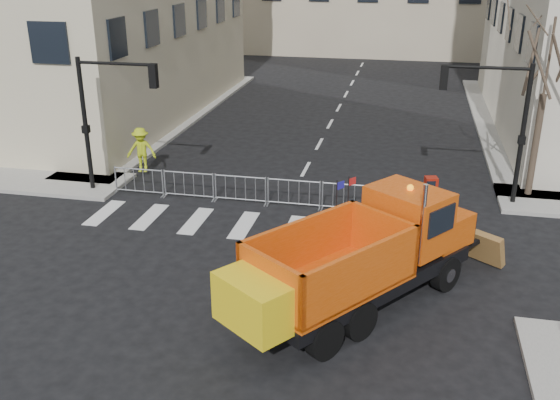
% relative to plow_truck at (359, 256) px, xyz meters
% --- Properties ---
extents(ground, '(120.00, 120.00, 0.00)m').
position_rel_plow_truck_xyz_m(ground, '(-3.36, -0.79, -1.59)').
color(ground, black).
rests_on(ground, ground).
extents(sidewalk_back, '(64.00, 5.00, 0.15)m').
position_rel_plow_truck_xyz_m(sidewalk_back, '(-3.36, 7.71, -1.51)').
color(sidewalk_back, gray).
rests_on(sidewalk_back, ground).
extents(traffic_light_left, '(0.18, 0.18, 5.40)m').
position_rel_plow_truck_xyz_m(traffic_light_left, '(-11.36, 6.71, 1.11)').
color(traffic_light_left, black).
rests_on(traffic_light_left, ground).
extents(traffic_light_right, '(0.18, 0.18, 5.40)m').
position_rel_plow_truck_xyz_m(traffic_light_right, '(5.14, 8.71, 1.11)').
color(traffic_light_right, black).
rests_on(traffic_light_right, ground).
extents(crowd_barriers, '(12.60, 0.60, 1.10)m').
position_rel_plow_truck_xyz_m(crowd_barriers, '(-4.11, 6.81, -1.04)').
color(crowd_barriers, '#9EA0A5').
rests_on(crowd_barriers, ground).
extents(street_tree, '(3.00, 3.00, 7.50)m').
position_rel_plow_truck_xyz_m(street_tree, '(5.84, 9.71, 2.16)').
color(street_tree, '#382B21').
rests_on(street_tree, ground).
extents(plow_truck, '(7.46, 8.85, 3.58)m').
position_rel_plow_truck_xyz_m(plow_truck, '(0.00, 0.00, 0.00)').
color(plow_truck, black).
rests_on(plow_truck, ground).
extents(cop_a, '(0.83, 0.80, 1.91)m').
position_rel_plow_truck_xyz_m(cop_a, '(1.70, 3.13, -0.63)').
color(cop_a, black).
rests_on(cop_a, ground).
extents(cop_b, '(1.18, 1.11, 1.94)m').
position_rel_plow_truck_xyz_m(cop_b, '(2.04, 3.43, -0.62)').
color(cop_b, black).
rests_on(cop_b, ground).
extents(cop_c, '(0.98, 1.19, 1.90)m').
position_rel_plow_truck_xyz_m(cop_c, '(1.56, 3.54, -0.64)').
color(cop_c, black).
rests_on(cop_c, ground).
extents(worker, '(1.35, 0.90, 1.95)m').
position_rel_plow_truck_xyz_m(worker, '(-10.18, 9.01, -0.46)').
color(worker, '#A9BE16').
rests_on(worker, sidewalk_back).
extents(newspaper_box, '(0.54, 0.50, 1.10)m').
position_rel_plow_truck_xyz_m(newspaper_box, '(1.99, 7.71, -0.89)').
color(newspaper_box, maroon).
rests_on(newspaper_box, sidewalk_back).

